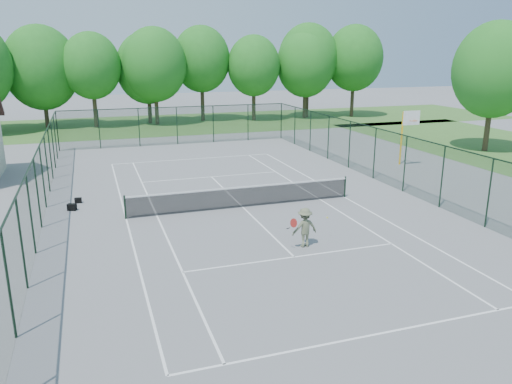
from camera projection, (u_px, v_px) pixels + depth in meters
ground at (243, 207)px, 24.06m from camera, size 140.00×140.00×0.00m
grass_far at (157, 124)px, 51.44m from camera, size 80.00×16.00×0.01m
court_lines at (243, 207)px, 24.06m from camera, size 11.05×23.85×0.01m
tennis_net at (243, 196)px, 23.91m from camera, size 11.08×0.08×1.10m
fence_enclosure at (243, 176)px, 23.64m from camera, size 18.05×36.05×3.02m
tree_line_far at (154, 65)px, 49.82m from camera, size 39.40×6.40×9.70m
basketball_goal at (407, 127)px, 32.10m from camera, size 1.20×1.43×3.65m
tree_side at (495, 70)px, 36.20m from camera, size 5.97×5.97×9.45m
sports_bag_a at (72, 207)px, 23.55m from camera, size 0.46×0.38×0.32m
sports_bag_b at (78, 200)px, 24.72m from camera, size 0.35×0.22×0.26m
tennis_player at (305, 227)px, 19.02m from camera, size 2.04×0.79×1.55m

